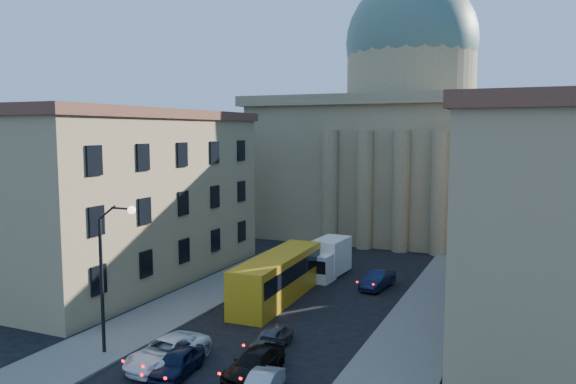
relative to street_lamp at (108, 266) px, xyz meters
The scene contains 13 objects.
sidewalk_left 11.38m from the street_lamp, 98.71° to the left, with size 5.00×60.00×0.15m, color #635F5A.
sidewalk_right 19.14m from the street_lamp, 32.88° to the left, with size 5.00×60.00×0.15m, color #635F5A.
church 48.43m from the street_lamp, 81.65° to the left, with size 68.02×28.76×36.60m.
building_left 17.36m from the street_lamp, 125.62° to the left, with size 11.60×26.60×14.70m.
building_right 27.84m from the street_lamp, 30.29° to the left, with size 11.60×26.60×14.70m.
street_lamp is the anchor object (origin of this frame).
car_left_near 6.82m from the street_lamp, ahead, with size 1.66×4.13×1.41m, color black.
car_left_mid 5.89m from the street_lamp, ahead, with size 2.49×5.41×1.50m, color white.
car_right_mid 9.97m from the street_lamp, ahead, with size 1.88×4.63×1.34m, color black.
car_right_far 10.35m from the street_lamp, 30.31° to the left, with size 1.53×3.80×1.30m, color #444348.
car_right_distant 22.90m from the street_lamp, 62.20° to the left, with size 1.56×4.47×1.47m, color black.
city_bus 14.80m from the street_lamp, 72.83° to the left, with size 3.34×12.43×3.47m.
box_truck 22.86m from the street_lamp, 76.25° to the left, with size 2.66×6.07×3.27m.
Camera 1 is at (14.96, -16.40, 12.92)m, focal length 35.00 mm.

